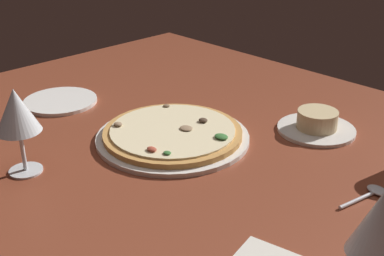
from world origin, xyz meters
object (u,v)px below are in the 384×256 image
Objects in this scene: wine_glass_far at (17,113)px; wine_glass_near at (378,226)px; ramekin_on_saucer at (317,124)px; side_plate at (60,101)px; pizza_main at (173,134)px; spoon at (372,193)px.

wine_glass_near is at bearing 14.42° from wine_glass_far.
side_plate is (-54.59, -32.32, -1.35)cm from ramekin_on_saucer.
pizza_main is 35.97cm from side_plate.
wine_glass_near is 88.83cm from side_plate.
ramekin_on_saucer is at bearing 30.62° from side_plate.
wine_glass_far reaches higher than side_plate.
wine_glass_near is at bearing -49.82° from ramekin_on_saucer.
wine_glass_far reaches higher than ramekin_on_saucer.
wine_glass_far is 1.01× the size of wine_glass_near.
pizza_main is 1.97× the size of wine_glass_near.
wine_glass_near is (33.24, -39.37, 9.85)cm from ramekin_on_saucer.
ramekin_on_saucer is 1.02× the size of wine_glass_far.
wine_glass_far is (-28.69, -55.30, 10.49)cm from ramekin_on_saucer.
side_plate is at bearing -169.70° from pizza_main.
wine_glass_far is 1.50× the size of spoon.
wine_glass_near is (61.93, 15.93, -0.65)cm from wine_glass_far.
wine_glass_near reaches higher than spoon.
spoon is at bearing 115.93° from wine_glass_near.
wine_glass_near is 0.91× the size of side_plate.
wine_glass_near is at bearing -4.59° from side_plate.
ramekin_on_saucer is at bearing 144.44° from spoon.
pizza_main is 42.14cm from spoon.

